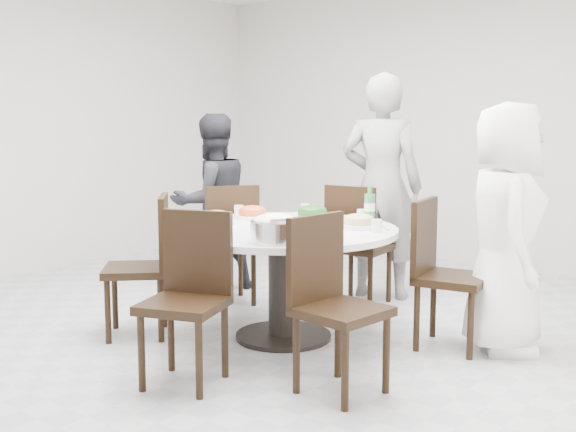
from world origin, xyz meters
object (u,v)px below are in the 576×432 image
Objects in this scene: chair_n at (360,244)px; rice_bowl at (275,232)px; soup_bowl at (201,224)px; chair_nw at (226,244)px; beverage_bottle at (370,204)px; chair_sw at (136,266)px; chair_ne at (452,275)px; dining_table at (283,283)px; chair_s at (183,301)px; diner_middle at (382,187)px; diner_left at (212,203)px; diner_right at (506,228)px; chair_se at (342,307)px.

rice_bowl is at bearing 98.33° from chair_n.
soup_bowl is (-0.26, -1.50, 0.31)m from chair_n.
beverage_bottle is (1.27, 0.08, 0.40)m from chair_nw.
beverage_bottle is at bearing 88.46° from rice_bowl.
rice_bowl is at bearing 50.82° from chair_sw.
chair_ne and chair_sw have the same top height.
dining_table is 1.04m from chair_nw.
chair_s is (-0.88, -1.49, 0.00)m from chair_ne.
diner_middle is at bearing 93.30° from dining_table.
chair_sw is at bearing -145.71° from dining_table.
chair_n is 3.26× the size of rice_bowl.
chair_ne and chair_nw have the same top height.
chair_ne is 1.00× the size of chair_nw.
diner_left reaches higher than chair_s.
diner_right is 6.09× the size of soup_bowl.
chair_s is 0.87m from chair_se.
chair_se is at bearing -64.92° from beverage_bottle.
dining_table is 1.58× the size of chair_s.
diner_right is 6.20× the size of beverage_bottle.
diner_right reaches higher than dining_table.
diner_right is 1.05× the size of diner_left.
soup_bowl is (-0.64, 0.04, -0.02)m from rice_bowl.
chair_ne is 0.61× the size of diner_right.
beverage_bottle is (1.15, 1.08, 0.40)m from chair_sw.
chair_nw is 1.33m from diner_middle.
chair_s is 3.26× the size of rice_bowl.
chair_nw is (-0.85, -0.63, 0.00)m from chair_n.
chair_ne is 0.75m from beverage_bottle.
diner_left reaches higher than rice_bowl.
chair_ne is (0.97, 0.50, 0.10)m from dining_table.
diner_middle is (-0.00, 0.31, 0.43)m from chair_n.
diner_middle reaches higher than dining_table.
chair_sw is 3.70× the size of soup_bowl.
rice_bowl is (-0.66, -0.97, 0.34)m from chair_ne.
chair_n and chair_sw have the same top height.
chair_ne is 0.44m from diner_right.
chair_ne is 3.70× the size of soup_bowl.
chair_sw and chair_se have the same top height.
diner_middle is (-1.05, 0.87, 0.43)m from chair_ne.
diner_left is 1.68m from beverage_bottle.
chair_nw is 0.52× the size of diner_middle.
chair_se is 0.64× the size of diner_left.
chair_n is at bearing 127.24° from beverage_bottle.
chair_n is 1.00× the size of chair_s.
chair_ne is 1.43m from diner_middle.
chair_nw reaches higher than dining_table.
chair_n reaches higher than soup_bowl.
diner_middle is (-0.92, 1.94, 0.43)m from chair_se.
diner_left reaches higher than soup_bowl.
rice_bowl is at bearing 83.07° from diner_middle.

